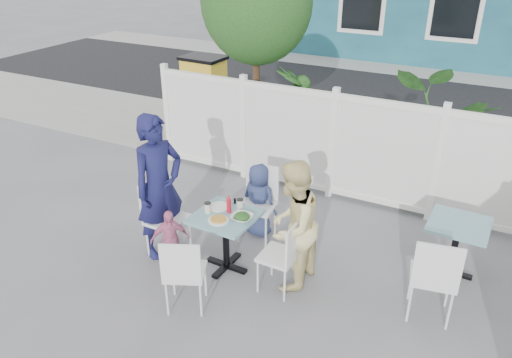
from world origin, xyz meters
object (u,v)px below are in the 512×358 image
at_px(chair_near, 183,270).
at_px(boy, 259,200).
at_px(chair_right, 285,251).
at_px(man, 159,187).
at_px(chair_left, 161,211).
at_px(toddler, 170,240).
at_px(woman, 292,226).
at_px(main_table, 226,227).
at_px(spare_table, 457,235).
at_px(utility_cabinet, 205,95).
at_px(chair_back, 259,197).

relative_size(chair_near, boy, 0.90).
relative_size(chair_right, man, 0.49).
bearing_deg(chair_left, toddler, 51.27).
relative_size(boy, toddler, 1.29).
relative_size(woman, toddler, 1.95).
distance_m(chair_right, chair_near, 1.10).
bearing_deg(main_table, chair_right, -5.16).
bearing_deg(woman, toddler, -72.38).
distance_m(spare_table, boy, 2.40).
bearing_deg(spare_table, main_table, -155.26).
xyz_separation_m(chair_left, man, (0.00, 0.00, 0.33)).
bearing_deg(chair_right, utility_cabinet, 43.26).
bearing_deg(toddler, boy, 19.15).
bearing_deg(chair_right, man, 91.07).
height_order(utility_cabinet, toddler, utility_cabinet).
height_order(utility_cabinet, man, man).
height_order(chair_near, man, man).
bearing_deg(chair_near, man, 113.44).
bearing_deg(toddler, main_table, -16.27).
relative_size(chair_left, boy, 0.99).
distance_m(chair_near, woman, 1.24).
height_order(main_table, man, man).
xyz_separation_m(chair_near, boy, (0.00, 1.68, -0.03)).
bearing_deg(chair_back, chair_near, 82.86).
bearing_deg(spare_table, man, -160.29).
relative_size(chair_right, boy, 0.89).
height_order(main_table, toddler, toddler).
xyz_separation_m(chair_near, woman, (0.79, 0.92, 0.23)).
bearing_deg(boy, toddler, 69.34).
distance_m(utility_cabinet, woman, 5.14).
xyz_separation_m(main_table, man, (-0.86, -0.06, 0.34)).
bearing_deg(man, toddler, -113.08).
xyz_separation_m(spare_table, chair_back, (-2.36, -0.29, 0.03)).
distance_m(chair_right, boy, 1.20).
bearing_deg(chair_left, chair_right, 91.15).
bearing_deg(spare_table, chair_back, -173.02).
height_order(man, toddler, man).
bearing_deg(boy, chair_right, 136.91).
distance_m(spare_table, chair_back, 2.38).
xyz_separation_m(boy, toddler, (-0.58, -1.14, -0.11)).
bearing_deg(chair_back, chair_right, 124.45).
height_order(main_table, spare_table, main_table).
height_order(spare_table, chair_left, chair_left).
distance_m(main_table, chair_right, 0.79).
bearing_deg(chair_left, spare_table, 111.05).
bearing_deg(chair_left, boy, 137.72).
height_order(chair_near, woman, woman).
xyz_separation_m(spare_table, toddler, (-2.96, -1.40, -0.14)).
height_order(chair_right, woman, woman).
height_order(boy, toddler, boy).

